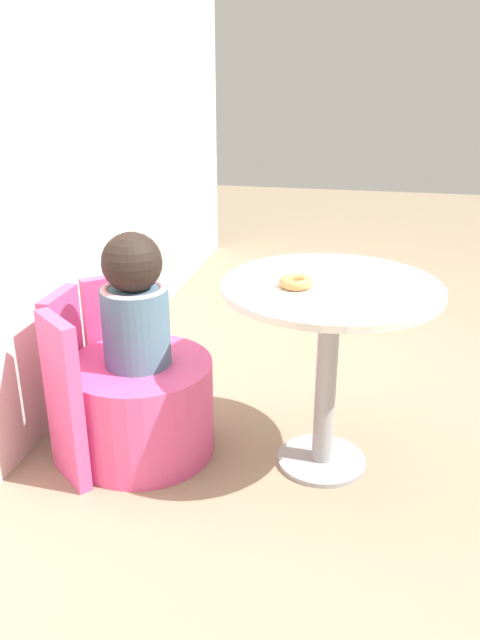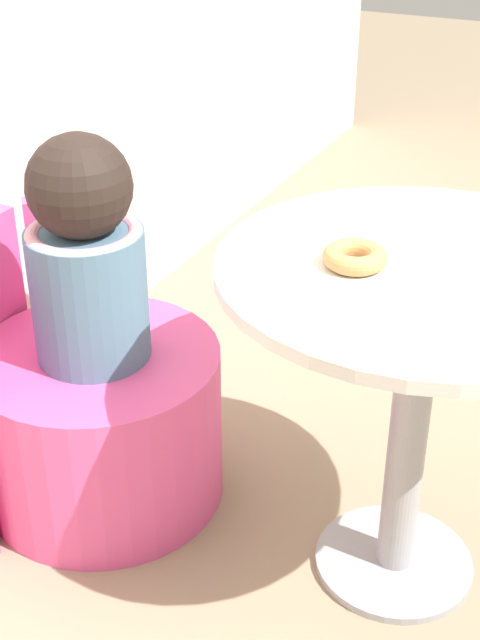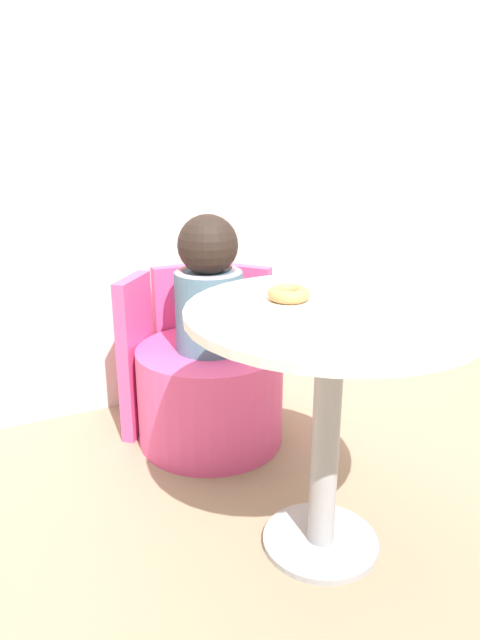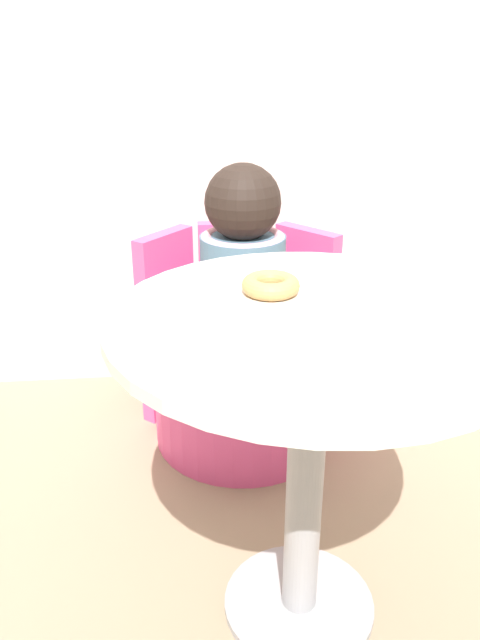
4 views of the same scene
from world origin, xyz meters
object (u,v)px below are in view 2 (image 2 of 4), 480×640
(tub_chair, at_px, (102,423))
(donut, at_px, (355,257))
(round_table, at_px, (419,338))
(child_figure, at_px, (86,256))

(tub_chair, relative_size, donut, 4.85)
(round_table, relative_size, child_figure, 1.53)
(child_figure, height_order, donut, child_figure)
(tub_chair, height_order, child_figure, child_figure)
(tub_chair, bearing_deg, donut, -90.54)
(round_table, distance_m, tub_chair, 0.81)
(child_figure, xyz_separation_m, donut, (-0.01, -0.59, 0.12))
(tub_chair, distance_m, child_figure, 0.43)
(tub_chair, height_order, donut, donut)
(tub_chair, relative_size, child_figure, 1.11)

